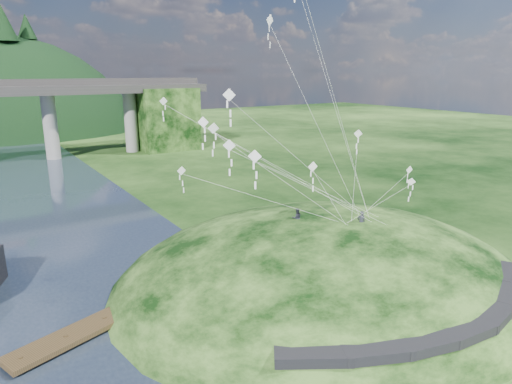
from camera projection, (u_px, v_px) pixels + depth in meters
ground at (255, 315)px, 31.83m from camera, size 320.00×320.00×0.00m
grass_hill at (322, 294)px, 38.05m from camera, size 36.00×32.00×13.00m
footpath at (447, 320)px, 27.32m from camera, size 22.29×5.84×0.83m
wooden_dock at (105, 320)px, 30.47m from camera, size 12.91×6.19×0.93m
kite_flyers at (321, 209)px, 36.54m from camera, size 4.62×4.27×1.78m
kite_swarm at (277, 116)px, 33.01m from camera, size 21.23×15.68×20.14m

